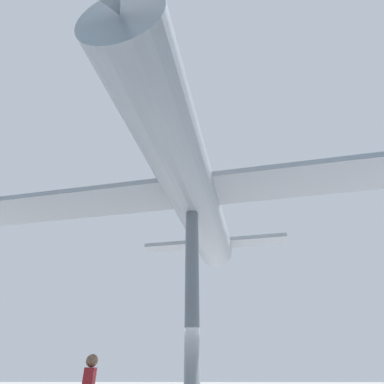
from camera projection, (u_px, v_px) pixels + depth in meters
support_pylon_central at (192, 309)px, 8.36m from camera, size 0.41×0.41×5.96m
suspended_airplane at (191, 189)px, 10.17m from camera, size 21.72×13.99×2.74m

